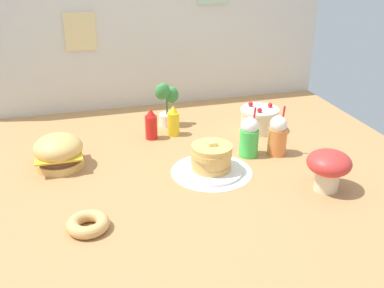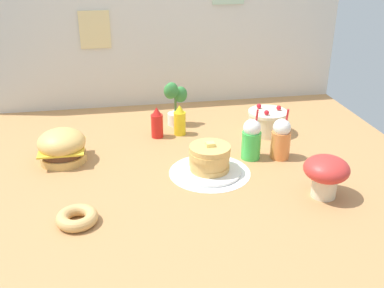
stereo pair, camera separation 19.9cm
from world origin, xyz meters
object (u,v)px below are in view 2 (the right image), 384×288
(burger, at_px, (62,146))
(orange_float_cup, at_px, (281,139))
(mustard_bottle, at_px, (180,121))
(layer_cake, at_px, (267,122))
(potted_plant, at_px, (175,102))
(pancake_stack, at_px, (210,160))
(ketchup_bottle, at_px, (157,123))
(cream_soda_cup, at_px, (251,139))
(mushroom_stool, at_px, (326,173))
(donut_pink_glaze, at_px, (77,217))

(burger, relative_size, orange_float_cup, 0.88)
(burger, distance_m, mustard_bottle, 0.69)
(layer_cake, height_order, potted_plant, potted_plant)
(layer_cake, relative_size, orange_float_cup, 0.83)
(layer_cake, bearing_deg, pancake_stack, -135.91)
(ketchup_bottle, height_order, potted_plant, potted_plant)
(mustard_bottle, height_order, potted_plant, potted_plant)
(ketchup_bottle, bearing_deg, potted_plant, 52.95)
(pancake_stack, distance_m, potted_plant, 0.67)
(burger, xyz_separation_m, ketchup_bottle, (0.52, 0.22, 0.00))
(ketchup_bottle, xyz_separation_m, orange_float_cup, (0.61, -0.38, 0.02))
(cream_soda_cup, bearing_deg, mushroom_stool, -63.88)
(mustard_bottle, relative_size, donut_pink_glaze, 1.08)
(burger, bearing_deg, pancake_stack, -19.75)
(ketchup_bottle, bearing_deg, layer_cake, -4.88)
(layer_cake, bearing_deg, donut_pink_glaze, -144.58)
(pancake_stack, bearing_deg, orange_float_cup, 13.85)
(layer_cake, distance_m, mushroom_stool, 0.74)
(potted_plant, bearing_deg, mushroom_stool, -60.99)
(mustard_bottle, xyz_separation_m, cream_soda_cup, (0.32, -0.38, 0.02))
(pancake_stack, height_order, layer_cake, layer_cake)
(burger, relative_size, potted_plant, 0.87)
(mustard_bottle, height_order, cream_soda_cup, cream_soda_cup)
(burger, bearing_deg, mushroom_stool, -25.57)
(burger, height_order, orange_float_cup, orange_float_cup)
(pancake_stack, distance_m, mushroom_stool, 0.55)
(cream_soda_cup, distance_m, donut_pink_glaze, 0.98)
(mustard_bottle, distance_m, donut_pink_glaze, 1.00)
(pancake_stack, height_order, donut_pink_glaze, pancake_stack)
(orange_float_cup, distance_m, donut_pink_glaze, 1.11)
(mustard_bottle, bearing_deg, burger, -159.73)
(pancake_stack, bearing_deg, mustard_bottle, 98.09)
(orange_float_cup, bearing_deg, layer_cake, 83.01)
(ketchup_bottle, distance_m, orange_float_cup, 0.72)
(potted_plant, bearing_deg, pancake_stack, -83.46)
(burger, xyz_separation_m, donut_pink_glaze, (0.10, -0.59, -0.06))
(layer_cake, bearing_deg, ketchup_bottle, 175.12)
(pancake_stack, relative_size, layer_cake, 1.36)
(potted_plant, xyz_separation_m, mushroom_stool, (0.53, -0.96, -0.03))
(mustard_bottle, bearing_deg, layer_cake, -7.89)
(orange_float_cup, bearing_deg, mustard_bottle, 139.75)
(mushroom_stool, bearing_deg, mustard_bottle, 123.34)
(layer_cake, distance_m, cream_soda_cup, 0.36)
(mushroom_stool, bearing_deg, potted_plant, 119.01)
(potted_plant, distance_m, mushroom_stool, 1.10)
(burger, bearing_deg, orange_float_cup, -8.10)
(ketchup_bottle, relative_size, mustard_bottle, 1.00)
(burger, distance_m, mushroom_stool, 1.31)
(layer_cake, height_order, orange_float_cup, orange_float_cup)
(mustard_bottle, height_order, orange_float_cup, orange_float_cup)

